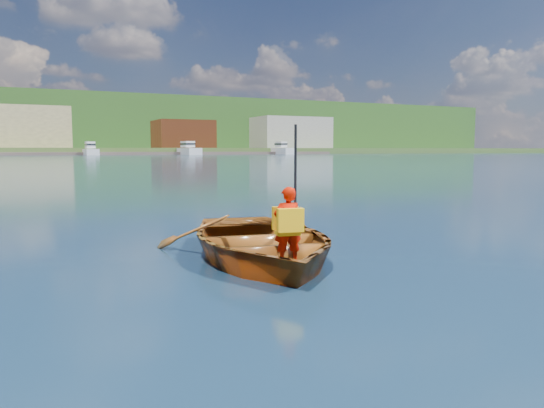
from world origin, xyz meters
TOP-DOWN VIEW (x-y plane):
  - ground at (0.00, 0.00)m, footprint 600.00×600.00m
  - rowboat at (0.36, -0.39)m, footprint 3.51×4.44m
  - child_paddler at (0.35, -1.31)m, footprint 0.41×0.38m
  - shoreline at (0.00, 236.61)m, footprint 400.00×140.00m
  - dock at (9.04, 148.00)m, footprint 160.05×7.28m
  - waterfront_buildings at (-7.74, 165.00)m, footprint 202.00×16.00m
  - marina_yachts at (-0.03, 143.32)m, footprint 140.60×13.86m
  - hillside_trees at (13.71, 238.47)m, footprint 313.02×81.19m

SIDE VIEW (x-z plane):
  - ground at x=0.00m, z-range 0.00..0.00m
  - rowboat at x=0.36m, z-range -0.15..0.68m
  - dock at x=9.04m, z-range 0.00..0.80m
  - child_paddler at x=0.35m, z-range -0.28..1.54m
  - marina_yachts at x=-0.03m, z-range -0.75..3.59m
  - waterfront_buildings at x=-7.74m, z-range 0.74..14.74m
  - shoreline at x=0.00m, z-range -0.68..21.32m
  - hillside_trees at x=13.71m, z-range 5.41..31.17m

